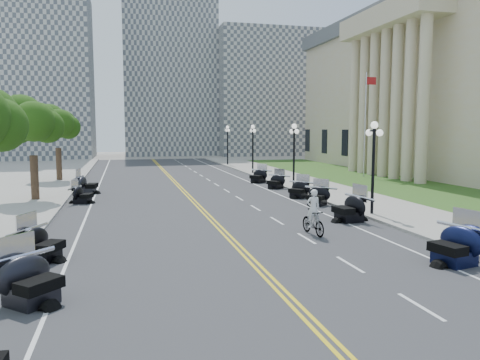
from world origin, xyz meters
TOP-DOWN VIEW (x-y plane):
  - ground at (0.00, 0.00)m, footprint 160.00×160.00m
  - road at (0.00, 10.00)m, footprint 16.00×90.00m
  - centerline_yellow_a at (-0.12, 10.00)m, footprint 0.12×90.00m
  - centerline_yellow_b at (0.12, 10.00)m, footprint 0.12×90.00m
  - edge_line_north at (6.40, 10.00)m, footprint 0.12×90.00m
  - edge_line_south at (-6.40, 10.00)m, footprint 0.12×90.00m
  - lane_dash_4 at (3.20, -8.00)m, footprint 0.12×2.00m
  - lane_dash_5 at (3.20, -4.00)m, footprint 0.12×2.00m
  - lane_dash_6 at (3.20, 0.00)m, footprint 0.12×2.00m
  - lane_dash_7 at (3.20, 4.00)m, footprint 0.12×2.00m
  - lane_dash_8 at (3.20, 8.00)m, footprint 0.12×2.00m
  - lane_dash_9 at (3.20, 12.00)m, footprint 0.12×2.00m
  - lane_dash_10 at (3.20, 16.00)m, footprint 0.12×2.00m
  - lane_dash_11 at (3.20, 20.00)m, footprint 0.12×2.00m
  - lane_dash_12 at (3.20, 24.00)m, footprint 0.12×2.00m
  - lane_dash_13 at (3.20, 28.00)m, footprint 0.12×2.00m
  - lane_dash_14 at (3.20, 32.00)m, footprint 0.12×2.00m
  - lane_dash_15 at (3.20, 36.00)m, footprint 0.12×2.00m
  - lane_dash_16 at (3.20, 40.00)m, footprint 0.12×2.00m
  - lane_dash_17 at (3.20, 44.00)m, footprint 0.12×2.00m
  - lane_dash_18 at (3.20, 48.00)m, footprint 0.12×2.00m
  - lane_dash_19 at (3.20, 52.00)m, footprint 0.12×2.00m
  - sidewalk_north at (10.50, 10.00)m, footprint 5.00×90.00m
  - sidewalk_south at (-10.50, 10.00)m, footprint 5.00×90.00m
  - lawn at (17.50, 18.00)m, footprint 9.00×60.00m
  - distant_block_a at (-18.00, 62.00)m, footprint 18.00×14.00m
  - distant_block_b at (4.00, 68.00)m, footprint 16.00×12.00m
  - distant_block_c at (22.00, 65.00)m, footprint 20.00×14.00m
  - street_lamp_2 at (8.60, 4.00)m, footprint 0.50×1.20m
  - street_lamp_3 at (8.60, 16.00)m, footprint 0.50×1.20m
  - street_lamp_4 at (8.60, 28.00)m, footprint 0.50×1.20m
  - street_lamp_5 at (8.60, 40.00)m, footprint 0.50×1.20m
  - flagpole at (18.00, 22.00)m, footprint 1.10×0.20m
  - tree_3 at (-10.00, 14.00)m, footprint 4.80×4.80m
  - tree_4 at (-10.00, 26.00)m, footprint 4.80×4.80m
  - motorcycle_n_4 at (6.71, -4.88)m, footprint 2.62×2.62m
  - motorcycle_n_6 at (6.71, 2.94)m, footprint 2.43×2.43m
  - motorcycle_n_7 at (7.18, 8.06)m, footprint 2.63×2.63m
  - motorcycle_n_8 at (7.20, 11.26)m, footprint 2.59×2.59m
  - motorcycle_n_9 at (7.24, 16.38)m, footprint 2.49×2.49m
  - motorcycle_n_10 at (7.02, 20.56)m, footprint 2.65×2.65m
  - motorcycle_s_4 at (-6.86, -5.29)m, footprint 3.01×3.01m
  - motorcycle_s_5 at (-7.27, -0.95)m, footprint 2.66×2.66m
  - motorcycle_s_8 at (-6.95, 12.36)m, footprint 2.24×2.24m
  - motorcycle_s_9 at (-6.99, 16.87)m, footprint 2.49×2.49m
  - bicycle at (3.74, 0.58)m, footprint 0.75×1.95m
  - cyclist_rider at (3.74, 0.58)m, footprint 0.62×0.41m

SIDE VIEW (x-z plane):
  - ground at x=0.00m, z-range 0.00..0.00m
  - road at x=0.00m, z-range 0.00..0.01m
  - centerline_yellow_a at x=-0.12m, z-range 0.01..0.01m
  - centerline_yellow_b at x=0.12m, z-range 0.01..0.01m
  - edge_line_north at x=6.40m, z-range 0.01..0.01m
  - edge_line_south at x=-6.40m, z-range 0.01..0.01m
  - lane_dash_4 at x=3.20m, z-range 0.01..0.01m
  - lane_dash_5 at x=3.20m, z-range 0.01..0.01m
  - lane_dash_6 at x=3.20m, z-range 0.01..0.01m
  - lane_dash_7 at x=3.20m, z-range 0.01..0.01m
  - lane_dash_8 at x=3.20m, z-range 0.01..0.01m
  - lane_dash_9 at x=3.20m, z-range 0.01..0.01m
  - lane_dash_10 at x=3.20m, z-range 0.01..0.01m
  - lane_dash_11 at x=3.20m, z-range 0.01..0.01m
  - lane_dash_12 at x=3.20m, z-range 0.01..0.01m
  - lane_dash_13 at x=3.20m, z-range 0.01..0.01m
  - lane_dash_14 at x=3.20m, z-range 0.01..0.01m
  - lane_dash_15 at x=3.20m, z-range 0.01..0.01m
  - lane_dash_16 at x=3.20m, z-range 0.01..0.01m
  - lane_dash_17 at x=3.20m, z-range 0.01..0.01m
  - lane_dash_18 at x=3.20m, z-range 0.01..0.01m
  - lane_dash_19 at x=3.20m, z-range 0.01..0.01m
  - lawn at x=17.50m, z-range 0.00..0.10m
  - sidewalk_north at x=10.50m, z-range 0.00..0.15m
  - sidewalk_south at x=-10.50m, z-range 0.00..0.15m
  - bicycle at x=3.74m, z-range 0.00..1.14m
  - motorcycle_s_8 at x=-6.95m, z-range 0.00..1.24m
  - motorcycle_n_9 at x=7.24m, z-range 0.00..1.25m
  - motorcycle_n_8 at x=7.20m, z-range 0.00..1.29m
  - motorcycle_n_7 at x=7.18m, z-range 0.00..1.30m
  - motorcycle_n_10 at x=7.02m, z-range 0.00..1.33m
  - motorcycle_s_5 at x=-7.27m, z-range 0.00..1.39m
  - motorcycle_s_9 at x=-6.99m, z-range 0.00..1.49m
  - motorcycle_s_4 at x=-6.86m, z-range 0.00..1.49m
  - motorcycle_n_6 at x=6.71m, z-range 0.00..1.53m
  - motorcycle_n_4 at x=6.71m, z-range 0.00..1.54m
  - cyclist_rider at x=3.74m, z-range 1.14..2.85m
  - street_lamp_2 at x=8.60m, z-range 0.15..5.05m
  - street_lamp_3 at x=8.60m, z-range 0.15..5.05m
  - street_lamp_4 at x=8.60m, z-range 0.15..5.05m
  - street_lamp_5 at x=8.60m, z-range 0.15..5.05m
  - tree_3 at x=-10.00m, z-range 0.15..9.35m
  - tree_4 at x=-10.00m, z-range 0.15..9.35m
  - flagpole at x=18.00m, z-range 0.00..10.00m
  - distant_block_c at x=22.00m, z-range 0.00..22.00m
  - distant_block_a at x=-18.00m, z-range 0.00..26.00m
  - distant_block_b at x=4.00m, z-range 0.00..30.00m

